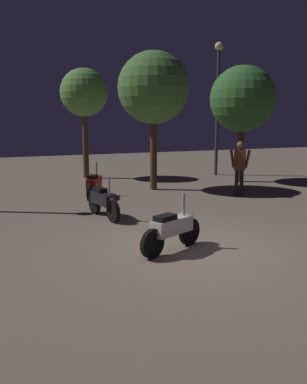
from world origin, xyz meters
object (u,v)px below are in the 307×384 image
Objects in this scene: motorcycle_white_foreground at (172,229)px; person_rider_beside at (240,163)px; motorcycle_black_parked_left at (103,201)px; motorcycle_red_parked_right at (94,184)px; streetlamp_far at (218,93)px.

person_rider_beside is at bearing 19.60° from motorcycle_white_foreground.
motorcycle_white_foreground is 6.09m from person_rider_beside.
motorcycle_black_parked_left is 0.93× the size of person_rider_beside.
motorcycle_white_foreground is at bearing 171.75° from person_rider_beside.
motorcycle_white_foreground is 0.86× the size of person_rider_beside.
person_rider_beside reaches higher than motorcycle_white_foreground.
motorcycle_red_parked_right is 7.54m from streetlamp_far.
streetlamp_far is (1.69, 4.53, 2.43)m from person_rider_beside.
person_rider_beside is at bearing -81.01° from motorcycle_red_parked_right.
motorcycle_white_foreground is 3.13m from motorcycle_black_parked_left.
motorcycle_black_parked_left and motorcycle_red_parked_right have the same top height.
motorcycle_white_foreground is 5.73m from motorcycle_red_parked_right.
streetlamp_far is at bearing 15.79° from person_rider_beside.
person_rider_beside is (4.83, 1.25, 0.63)m from motorcycle_black_parked_left.
streetlamp_far is (5.93, 8.86, 3.06)m from motorcycle_white_foreground.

